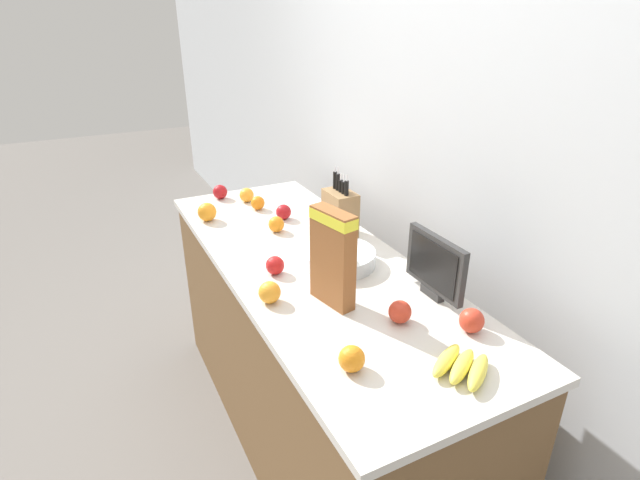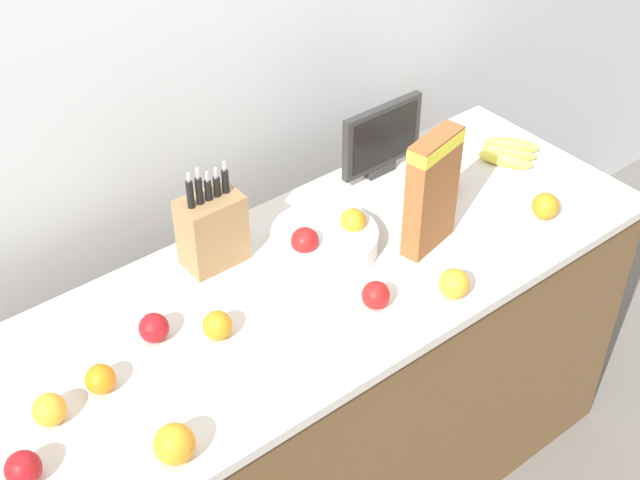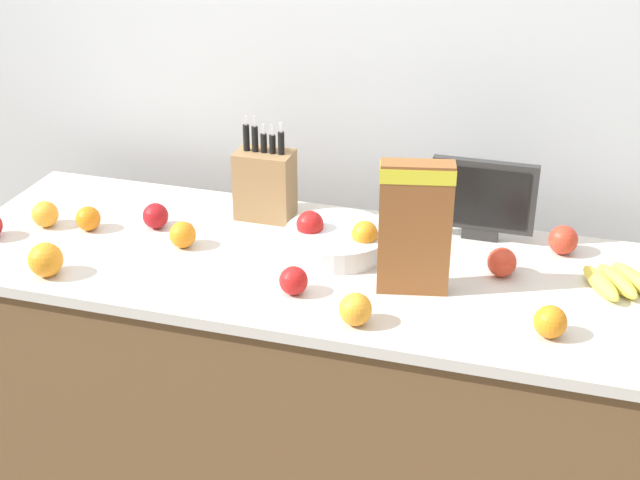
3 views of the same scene
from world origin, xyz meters
The scene contains 17 objects.
wall_back centered at (0.00, 0.56, 1.30)m, with size 9.00×0.06×2.60m.
counter centered at (0.00, 0.00, 0.46)m, with size 1.90×0.70×0.92m.
knife_block centered at (-0.18, 0.22, 1.02)m, with size 0.16×0.10×0.30m.
small_monitor centered at (0.43, 0.25, 1.04)m, with size 0.28×0.03×0.23m.
cereal_box centered at (0.30, -0.07, 1.10)m, with size 0.18×0.09×0.33m.
fruit_bowl centered at (0.07, 0.08, 0.95)m, with size 0.28×0.28×0.11m.
banana_bunch centered at (0.79, 0.07, 0.94)m, with size 0.20×0.21×0.04m.
apple_near_bananas centered at (-0.45, 0.07, 0.95)m, with size 0.07×0.07×0.07m, color #A31419.
apple_by_knife_block centered at (0.65, 0.23, 0.95)m, with size 0.08×0.08×0.08m, color red.
apple_middle centered at (0.51, 0.06, 0.95)m, with size 0.07×0.07×0.07m, color red.
apple_rightmost centered at (0.03, -0.17, 0.95)m, with size 0.07×0.07×0.07m, color red.
orange_mid_left centered at (-0.62, 0.00, 0.95)m, with size 0.07×0.07×0.07m, color orange.
orange_front_left centered at (0.64, -0.19, 0.95)m, with size 0.08×0.08×0.08m, color orange.
orange_near_bowl centered at (0.21, -0.26, 0.95)m, with size 0.08×0.08×0.08m, color orange.
orange_front_right centered at (-0.33, -0.02, 0.95)m, with size 0.07×0.07×0.07m, color orange.
orange_by_cereal centered at (-0.75, -0.01, 0.95)m, with size 0.07×0.07×0.07m, color orange.
orange_mid_right centered at (-0.59, -0.26, 0.96)m, with size 0.09×0.09×0.09m, color orange.
Camera 3 is at (0.62, -1.95, 2.01)m, focal length 50.00 mm.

